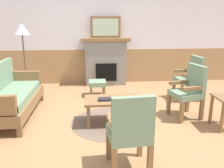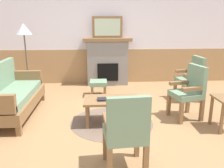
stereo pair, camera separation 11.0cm
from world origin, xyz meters
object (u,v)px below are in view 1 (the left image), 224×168
Objects in this scene: framed_picture at (105,27)px; armchair_front_left at (130,129)px; armchair_near_fireplace at (191,76)px; fireplace at (106,61)px; book_on_table at (105,99)px; footstool at (97,84)px; armchair_by_window_left at (190,89)px; coffee_table at (112,102)px; floor_lamp_by_couch at (22,34)px; couch at (12,96)px.

framed_picture reaches higher than armchair_front_left.
armchair_near_fireplace and armchair_front_left have the same top height.
fireplace reaches higher than book_on_table.
footstool is 0.41× the size of armchair_by_window_left.
footstool is 2.96m from armchair_front_left.
armchair_near_fireplace is 1.00× the size of armchair_by_window_left.
floor_lamp_by_couch is at bearing 137.47° from coffee_table.
armchair_near_fireplace is (1.86, 1.13, 0.15)m from coffee_table.
footstool is at bearing 95.90° from armchair_front_left.
book_on_table is 2.31m from armchair_near_fireplace.
floor_lamp_by_couch is (-3.32, 1.60, 0.91)m from armchair_by_window_left.
footstool is (-0.22, 1.55, -0.10)m from coffee_table.
armchair_by_window_left is at bearing 48.55° from armchair_front_left.
armchair_front_left is (0.30, -2.93, 0.25)m from footstool.
armchair_front_left reaches higher than footstool.
couch is 3.75m from armchair_near_fireplace.
floor_lamp_by_couch is (-0.06, 1.30, 1.05)m from couch.
fireplace is at bearing 23.09° from floor_lamp_by_couch.
armchair_front_left is (1.92, -1.82, 0.14)m from couch.
couch is at bearing -131.46° from fireplace.
armchair_by_window_left is at bearing -5.35° from couch.
framed_picture reaches higher than couch.
book_on_table is at bearing -149.45° from armchair_near_fireplace.
couch is at bearing -169.52° from armchair_near_fireplace.
footstool is at bearing -104.50° from framed_picture.
armchair_by_window_left is (3.26, -0.30, 0.14)m from couch.
couch is 4.50× the size of footstool.
armchair_near_fireplace is at bearing -38.39° from framed_picture.
floor_lamp_by_couch reaches higher than coffee_table.
book_on_table is 0.56× the size of footstool.
armchair_front_left is at bearing -80.75° from book_on_table.
coffee_table is 1.44m from armchair_by_window_left.
framed_picture is at bearing 75.50° from footstool.
framed_picture is 0.48× the size of floor_lamp_by_couch.
footstool is (1.61, 1.11, -0.11)m from couch.
coffee_table reaches higher than footstool.
fireplace reaches higher than armchair_front_left.
framed_picture reaches higher than armchair_near_fireplace.
fireplace is 0.77× the size of floor_lamp_by_couch.
fireplace is at bearing 48.54° from couch.
floor_lamp_by_couch is at bearing 134.54° from book_on_table.
framed_picture reaches higher than floor_lamp_by_couch.
armchair_front_left is (-1.34, -1.52, 0.00)m from armchair_by_window_left.
fireplace is 2.25m from floor_lamp_by_couch.
coffee_table is (-0.04, -2.56, -1.17)m from framed_picture.
framed_picture is 2.97m from armchair_by_window_left.
armchair_near_fireplace is 3.07m from armchair_front_left.
coffee_table is at bearing -90.91° from framed_picture.
framed_picture reaches higher than coffee_table.
book_on_table is at bearing -86.91° from footstool.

